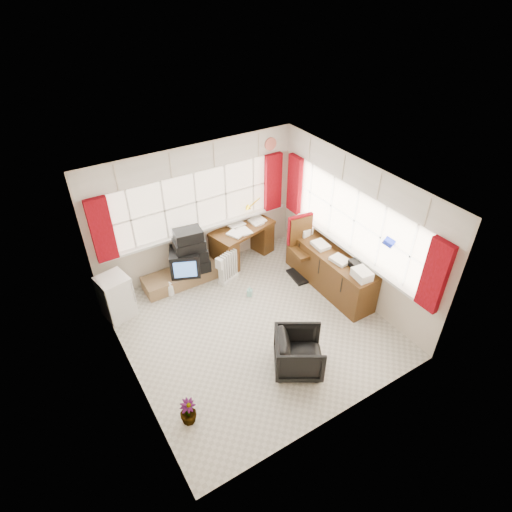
{
  "coord_description": "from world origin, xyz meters",
  "views": [
    {
      "loc": [
        -2.63,
        -4.34,
        5.14
      ],
      "look_at": [
        0.38,
        0.55,
        0.99
      ],
      "focal_mm": 30.0,
      "sensor_mm": 36.0,
      "label": 1
    }
  ],
  "objects": [
    {
      "name": "curtains",
      "position": [
        0.92,
        0.93,
        1.46
      ],
      "size": [
        3.83,
        3.83,
        1.15
      ],
      "color": "maroon",
      "rests_on": "room_walls"
    },
    {
      "name": "room_walls",
      "position": [
        0.0,
        0.0,
        1.5
      ],
      "size": [
        4.0,
        4.0,
        4.0
      ],
      "color": "beige",
      "rests_on": "ground"
    },
    {
      "name": "spray_bottle_b",
      "position": [
        0.36,
        0.73,
        0.1
      ],
      "size": [
        0.13,
        0.13,
        0.2
      ],
      "primitive_type": "imported",
      "rotation": [
        0.0,
        0.0,
        -0.76
      ],
      "color": "#98E2D5",
      "rests_on": "ground"
    },
    {
      "name": "hifi_stack",
      "position": [
        -0.34,
        1.67,
        0.65
      ],
      "size": [
        0.69,
        0.49,
        0.88
      ],
      "color": "black",
      "rests_on": "tv_bench"
    },
    {
      "name": "window_right",
      "position": [
        1.94,
        0.0,
        0.95
      ],
      "size": [
        0.12,
        3.7,
        3.6
      ],
      "color": "#F7E0C3",
      "rests_on": "room_walls"
    },
    {
      "name": "crt_tv",
      "position": [
        -0.45,
        1.67,
        0.49
      ],
      "size": [
        0.68,
        0.65,
        0.48
      ],
      "color": "black",
      "rests_on": "tv_bench"
    },
    {
      "name": "desk_lamp",
      "position": [
        1.31,
        2.0,
        1.03
      ],
      "size": [
        0.16,
        0.14,
        0.43
      ],
      "color": "yellow",
      "rests_on": "desk"
    },
    {
      "name": "task_chair",
      "position": [
        1.56,
        0.82,
        0.64
      ],
      "size": [
        0.56,
        0.58,
        1.21
      ],
      "color": "black",
      "rests_on": "ground"
    },
    {
      "name": "file_tray",
      "position": [
        1.86,
        -0.38,
        0.81
      ],
      "size": [
        0.28,
        0.35,
        0.11
      ],
      "primitive_type": "cube",
      "rotation": [
        0.0,
        0.0,
        -0.08
      ],
      "color": "black",
      "rests_on": "credenza"
    },
    {
      "name": "desk",
      "position": [
        0.83,
        1.8,
        0.41
      ],
      "size": [
        1.38,
        0.92,
        0.77
      ],
      "color": "#553414",
      "rests_on": "ground"
    },
    {
      "name": "ground",
      "position": [
        0.0,
        0.0,
        0.0
      ],
      "size": [
        4.0,
        4.0,
        0.0
      ],
      "primitive_type": "plane",
      "color": "beige",
      "rests_on": "ground"
    },
    {
      "name": "tv_bench",
      "position": [
        -0.55,
        1.72,
        0.12
      ],
      "size": [
        1.4,
        0.5,
        0.25
      ],
      "primitive_type": "cube",
      "color": "#99724C",
      "rests_on": "ground"
    },
    {
      "name": "credenza",
      "position": [
        1.73,
        0.2,
        0.39
      ],
      "size": [
        0.5,
        2.0,
        0.85
      ],
      "color": "#553414",
      "rests_on": "ground"
    },
    {
      "name": "window_back",
      "position": [
        0.0,
        1.94,
        0.95
      ],
      "size": [
        3.7,
        0.12,
        3.6
      ],
      "color": "#F7E0C3",
      "rests_on": "room_walls"
    },
    {
      "name": "office_chair",
      "position": [
        0.13,
        -1.06,
        0.32
      ],
      "size": [
        0.97,
        0.96,
        0.65
      ],
      "primitive_type": "imported",
      "rotation": [
        0.0,
        0.0,
        1.02
      ],
      "color": "black",
      "rests_on": "ground"
    },
    {
      "name": "spray_bottle_a",
      "position": [
        -0.86,
        1.48,
        0.15
      ],
      "size": [
        0.15,
        0.15,
        0.3
      ],
      "primitive_type": "imported",
      "rotation": [
        0.0,
        0.0,
        0.31
      ],
      "color": "white",
      "rests_on": "ground"
    },
    {
      "name": "radiator",
      "position": [
        0.24,
        1.32,
        0.25
      ],
      "size": [
        0.45,
        0.3,
        0.62
      ],
      "color": "white",
      "rests_on": "ground"
    },
    {
      "name": "flower_vase",
      "position": [
        -1.64,
        -1.03,
        0.2
      ],
      "size": [
        0.27,
        0.27,
        0.4
      ],
      "primitive_type": "imported",
      "rotation": [
        0.0,
        0.0,
        0.23
      ],
      "color": "black",
      "rests_on": "ground"
    },
    {
      "name": "mini_fridge",
      "position": [
        -1.8,
        1.48,
        0.4
      ],
      "size": [
        0.55,
        0.55,
        0.79
      ],
      "color": "white",
      "rests_on": "ground"
    },
    {
      "name": "overhead_cabinets",
      "position": [
        0.98,
        0.98,
        2.25
      ],
      "size": [
        3.98,
        3.98,
        0.48
      ],
      "color": "silver",
      "rests_on": "room_walls"
    }
  ]
}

